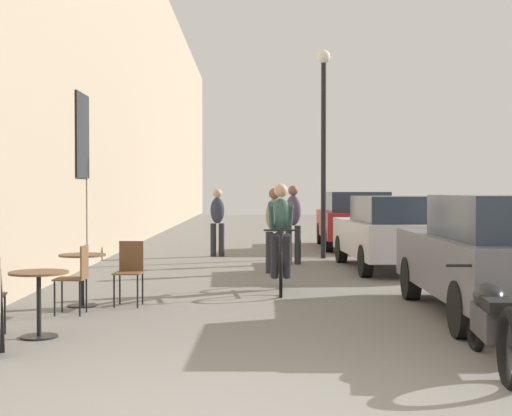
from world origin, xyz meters
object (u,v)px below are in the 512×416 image
object	(u,v)px
parked_car_second	(392,232)
cafe_table_mid	(82,269)
cafe_chair_mid_toward_wall	(76,274)
pedestrian_near	(274,225)
street_lamp	(324,126)
pedestrian_far	(217,218)
cyclist_on_bicycle	(281,240)
pedestrian_mid	(293,220)
cafe_chair_mid_toward_street	(130,268)
parked_car_third	(355,219)
parked_car_nearest	(501,254)
parked_motorcycle	(492,322)
cafe_table_near	(39,290)

from	to	relation	value
parked_car_second	cafe_table_mid	bearing A→B (deg)	-137.90
cafe_chair_mid_toward_wall	pedestrian_near	size ratio (longest dim) A/B	0.54
cafe_chair_mid_toward_wall	cafe_table_mid	bearing A→B (deg)	96.45
street_lamp	parked_car_second	world-z (taller)	street_lamp
cafe_table_mid	pedestrian_far	xyz separation A→B (m)	(1.53, 7.78, 0.40)
cyclist_on_bicycle	pedestrian_mid	world-z (taller)	same
cafe_chair_mid_toward_street	cafe_chair_mid_toward_wall	bearing A→B (deg)	-127.09
cyclist_on_bicycle	pedestrian_mid	distance (m)	4.33
cyclist_on_bicycle	parked_car_third	xyz separation A→B (m)	(2.42, 8.78, 0.00)
street_lamp	parked_car_third	distance (m)	4.02
pedestrian_near	street_lamp	xyz separation A→B (m)	(1.26, 3.15, 2.18)
cafe_chair_mid_toward_street	parked_car_nearest	xyz separation A→B (m)	(4.82, -1.05, 0.28)
cafe_table_mid	cafe_chair_mid_toward_street	xyz separation A→B (m)	(0.64, 0.08, -0.00)
pedestrian_far	street_lamp	xyz separation A→B (m)	(2.52, -0.53, 2.18)
parked_car_nearest	parked_motorcycle	xyz separation A→B (m)	(-0.94, -2.56, -0.39)
cafe_table_near	pedestrian_near	bearing A→B (deg)	66.18
street_lamp	pedestrian_near	bearing A→B (deg)	-111.78
parked_car_second	parked_car_third	xyz separation A→B (m)	(0.04, 5.64, 0.04)
cyclist_on_bicycle	pedestrian_near	xyz separation A→B (m)	(-0.02, 2.55, 0.12)
cyclist_on_bicycle	parked_car_second	bearing A→B (deg)	52.90
cafe_chair_mid_toward_wall	parked_car_second	xyz separation A→B (m)	(5.11, 5.36, 0.25)
cafe_table_near	pedestrian_mid	bearing A→B (deg)	68.06
cafe_table_mid	cyclist_on_bicycle	xyz separation A→B (m)	(2.81, 1.54, 0.29)
cafe_table_near	parked_car_third	world-z (taller)	parked_car_third
street_lamp	pedestrian_far	bearing A→B (deg)	168.05
cafe_table_near	cafe_chair_mid_toward_street	size ratio (longest dim) A/B	0.81
parked_car_nearest	parked_car_second	xyz separation A→B (m)	(-0.27, 5.66, -0.03)
cafe_chair_mid_toward_wall	pedestrian_near	world-z (taller)	pedestrian_near
pedestrian_far	parked_car_nearest	distance (m)	9.60
pedestrian_far	street_lamp	distance (m)	3.38
cafe_chair_mid_toward_street	parked_car_second	size ratio (longest dim) A/B	0.21
pedestrian_mid	parked_car_second	distance (m)	2.26
cyclist_on_bicycle	parked_motorcycle	size ratio (longest dim) A/B	0.82
pedestrian_near	parked_motorcycle	world-z (taller)	pedestrian_near
cafe_table_near	pedestrian_far	size ratio (longest dim) A/B	0.44
cafe_table_near	parked_car_nearest	xyz separation A→B (m)	(5.44, 1.21, 0.28)
pedestrian_near	parked_car_second	xyz separation A→B (m)	(2.40, 0.60, -0.16)
cafe_table_mid	parked_car_nearest	xyz separation A→B (m)	(5.46, -0.98, 0.28)
pedestrian_mid	street_lamp	bearing A→B (deg)	60.35
pedestrian_near	pedestrian_far	xyz separation A→B (m)	(-1.26, 3.69, -0.00)
pedestrian_mid	parked_car_second	world-z (taller)	pedestrian_mid
pedestrian_mid	parked_motorcycle	world-z (taller)	pedestrian_mid
cyclist_on_bicycle	parked_car_third	distance (m)	9.11
street_lamp	parked_motorcycle	bearing A→B (deg)	-87.54
cyclist_on_bicycle	pedestrian_near	distance (m)	2.55
cafe_table_near	parked_car_third	distance (m)	13.55
cafe_table_mid	parked_car_nearest	world-z (taller)	parked_car_nearest
parked_car_second	parked_car_third	bearing A→B (deg)	89.61
pedestrian_far	pedestrian_near	bearing A→B (deg)	-71.08
cafe_chair_mid_toward_wall	parked_motorcycle	bearing A→B (deg)	-32.80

